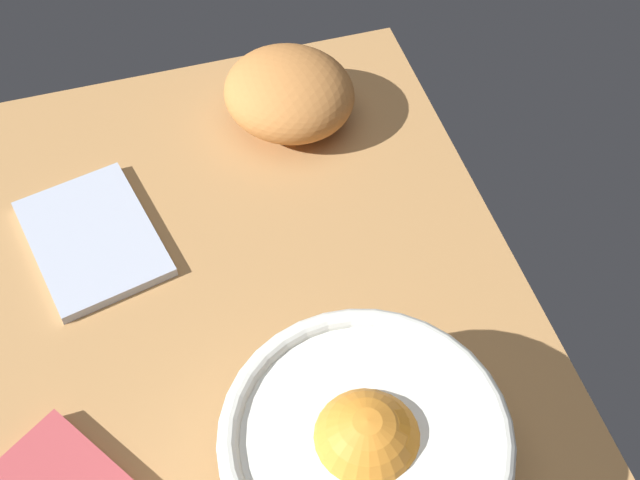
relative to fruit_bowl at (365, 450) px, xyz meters
The scene contains 4 objects.
ground_plane 14.89cm from the fruit_bowl, 29.47° to the left, with size 81.62×53.74×3.00cm, color #B3804A.
fruit_bowl is the anchor object (origin of this frame).
bread_loaf 40.73cm from the fruit_bowl, ahead, with size 13.81×12.80×7.61cm, color #C47B3D.
napkin_folded 34.83cm from the fruit_bowl, 29.78° to the left, with size 15.17×10.97×1.01cm, color #B0B9CD.
Camera 1 is at (-33.63, 3.85, 63.42)cm, focal length 46.98 mm.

